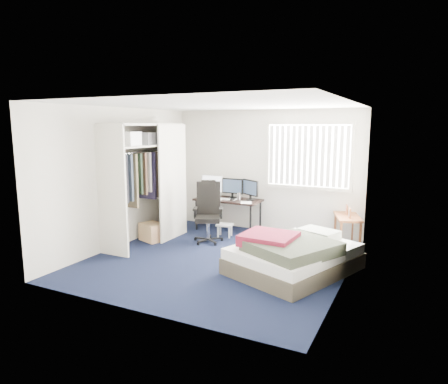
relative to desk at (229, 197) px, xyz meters
name	(u,v)px	position (x,y,z in m)	size (l,w,h in m)	color
ground	(220,259)	(0.67, -1.76, -0.71)	(4.20, 4.20, 0.00)	black
room_shell	(219,168)	(0.67, -1.76, 0.80)	(4.20, 4.20, 4.20)	silver
window_assembly	(308,156)	(1.57, 0.29, 0.89)	(1.72, 0.09, 1.32)	white
closet	(145,171)	(-1.00, -1.49, 0.64)	(0.64, 1.84, 2.22)	beige
desk	(229,197)	(0.00, 0.00, 0.00)	(1.40, 0.65, 1.13)	black
office_chair	(208,218)	(-0.01, -0.89, -0.27)	(0.72, 0.72, 1.15)	black
footstool	(225,227)	(0.14, -0.49, -0.52)	(0.35, 0.30, 0.25)	white
nightstand	(348,219)	(2.42, -0.04, -0.22)	(0.64, 0.90, 0.74)	brown
bed	(293,255)	(1.91, -1.78, -0.45)	(1.93, 2.19, 0.61)	#433C30
pine_box	(152,232)	(-0.98, -1.35, -0.55)	(0.45, 0.34, 0.34)	tan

